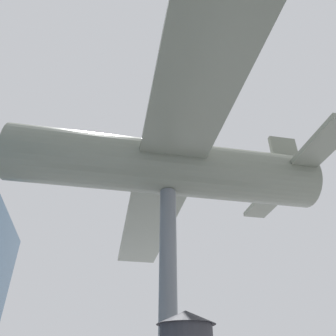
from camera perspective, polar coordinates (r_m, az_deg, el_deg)
name	(u,v)px	position (r m, az deg, el deg)	size (l,w,h in m)	color
support_pylon_central	(168,299)	(9.86, 0.00, -21.90)	(0.53, 0.53, 6.86)	slate
suspended_airplane	(162,167)	(11.51, -1.09, 0.16)	(21.59, 12.33, 2.96)	slate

